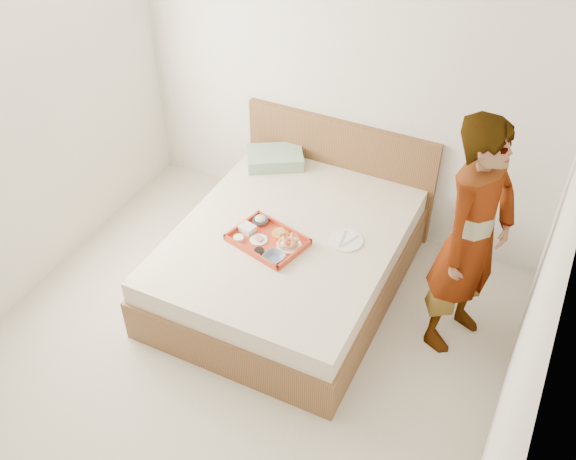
{
  "coord_description": "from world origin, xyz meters",
  "views": [
    {
      "loc": [
        1.65,
        -2.31,
        3.68
      ],
      "look_at": [
        0.07,
        0.9,
        0.65
      ],
      "focal_mm": 41.2,
      "sensor_mm": 36.0,
      "label": 1
    }
  ],
  "objects_px": {
    "dinner_plate": "(346,241)",
    "person": "(472,239)",
    "bed": "(288,259)",
    "tray": "(268,240)"
  },
  "relations": [
    {
      "from": "dinner_plate",
      "to": "tray",
      "type": "bearing_deg",
      "value": -152.88
    },
    {
      "from": "person",
      "to": "bed",
      "type": "bearing_deg",
      "value": 115.08
    },
    {
      "from": "dinner_plate",
      "to": "person",
      "type": "distance_m",
      "value": 0.93
    },
    {
      "from": "tray",
      "to": "bed",
      "type": "bearing_deg",
      "value": 76.44
    },
    {
      "from": "dinner_plate",
      "to": "person",
      "type": "height_order",
      "value": "person"
    },
    {
      "from": "bed",
      "to": "tray",
      "type": "xyz_separation_m",
      "value": [
        -0.08,
        -0.16,
        0.29
      ]
    },
    {
      "from": "bed",
      "to": "person",
      "type": "bearing_deg",
      "value": 3.73
    },
    {
      "from": "dinner_plate",
      "to": "person",
      "type": "relative_size",
      "value": 0.14
    },
    {
      "from": "dinner_plate",
      "to": "person",
      "type": "xyz_separation_m",
      "value": [
        0.86,
        -0.01,
        0.36
      ]
    },
    {
      "from": "bed",
      "to": "dinner_plate",
      "type": "relative_size",
      "value": 8.07
    }
  ]
}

